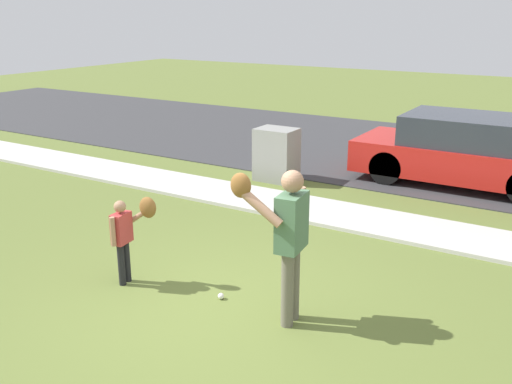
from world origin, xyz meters
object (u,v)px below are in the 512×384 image
Objects in this scene: person_adult at (287,231)px; utility_cabinet at (276,155)px; person_child at (128,229)px; baseball at (221,296)px; parked_hatchback_red at (464,151)px.

person_adult is 5.48m from utility_cabinet.
person_child is 14.96× the size of baseball.
person_adult is 2.10m from person_child.
utility_cabinet is (-2.77, 4.70, -0.52)m from person_adult.
person_adult reaches higher than person_child.
utility_cabinet is (-0.70, 4.87, -0.19)m from person_child.
parked_hatchback_red is at bearing 26.59° from utility_cabinet.
baseball is 5.04m from utility_cabinet.
utility_cabinet is at bearing -153.41° from parked_hatchback_red.
person_adult is at bearing -59.52° from utility_cabinet.
utility_cabinet is at bearing 112.05° from baseball.
baseball is (-0.88, 0.05, -1.01)m from person_adult.
parked_hatchback_red reaches higher than person_child.
parked_hatchback_red is at bearing 78.13° from baseball.
person_adult is 1.63× the size of utility_cabinet.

